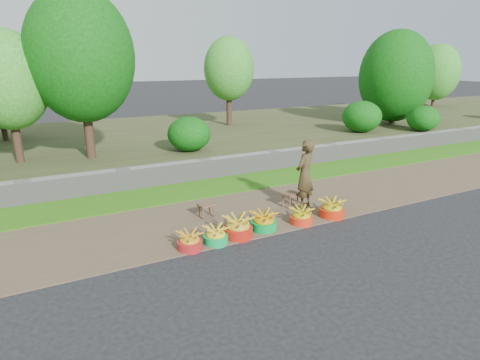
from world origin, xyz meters
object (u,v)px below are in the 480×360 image
basin_e (301,217)px  basin_c (238,228)px  basin_d (264,222)px  vendor_woman (305,174)px  basin_b (216,236)px  stool_left (206,207)px  basin_a (190,242)px  stool_right (291,196)px  basin_f (332,209)px

basin_e → basin_c: bearing=178.6°
basin_d → vendor_woman: 1.65m
vendor_woman → basin_d: bearing=-2.8°
basin_b → stool_left: 1.26m
basin_a → stool_left: (0.83, 1.22, 0.10)m
basin_d → stool_right: size_ratio=1.20×
basin_d → basin_e: bearing=-6.1°
basin_e → basin_f: size_ratio=0.88×
basin_d → stool_right: bearing=34.4°
basin_a → vendor_woman: vendor_woman is taller
basin_a → stool_right: bearing=18.7°
basin_c → basin_f: 2.21m
stool_right → vendor_woman: bearing=-40.4°
basin_f → vendor_woman: bearing=107.5°
basin_f → vendor_woman: 0.94m
basin_f → basin_d: bearing=177.4°
basin_d → basin_e: 0.83m
stool_left → vendor_woman: size_ratio=0.23×
basin_a → basin_b: basin_a is taller
basin_a → stool_left: size_ratio=1.25×
stool_right → basin_c: bearing=-154.0°
stool_left → stool_right: 1.93m
basin_a → basin_c: bearing=3.9°
basin_b → basin_c: basin_c is taller
stool_right → basin_e: bearing=-111.4°
basin_c → basin_f: (2.21, -0.02, -0.01)m
basin_b → stool_left: size_ratio=1.25×
basin_c → basin_e: 1.42m
basin_b → basin_c: (0.48, 0.06, 0.04)m
basin_d → vendor_woman: size_ratio=0.33×
basin_b → basin_a: bearing=-179.4°
basin_e → basin_d: bearing=173.9°
basin_b → basin_c: size_ratio=0.80×
stool_left → basin_b: bearing=-105.6°
basin_e → basin_f: 0.79m
basin_e → stool_left: basin_e is taller
basin_d → vendor_woman: vendor_woman is taller
basin_b → stool_left: basin_b is taller
stool_right → basin_a: bearing=-161.3°
basin_b → stool_left: (0.34, 1.21, 0.10)m
basin_a → stool_right: 2.90m
stool_right → vendor_woman: vendor_woman is taller
stool_right → vendor_woman: (0.22, -0.19, 0.51)m
basin_a → basin_d: (1.57, 0.12, 0.02)m
vendor_woman → stool_left: bearing=-39.2°
basin_a → basin_d: size_ratio=0.87×
basin_f → stool_right: 0.99m
basin_d → basin_e: (0.83, -0.09, -0.02)m
basin_d → basin_f: (1.62, -0.07, 0.00)m
basin_c → stool_right: basin_c is taller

